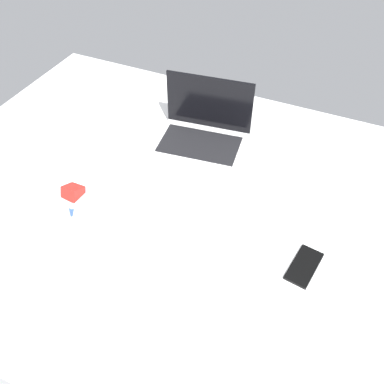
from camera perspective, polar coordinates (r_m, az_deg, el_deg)
name	(u,v)px	position (r cm, az deg, el deg)	size (l,w,h in cm)	color
bed_mattress	(174,216)	(150.07, -2.40, -3.15)	(180.00, 140.00, 18.00)	white
laptop	(203,132)	(163.14, 1.46, 7.89)	(35.64, 26.98, 23.00)	silver
snack_cup	(77,205)	(136.78, -14.96, -1.70)	(9.00, 9.34, 14.74)	silver
cell_phone	(304,266)	(129.17, 14.57, -9.44)	(6.80, 14.00, 0.80)	black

